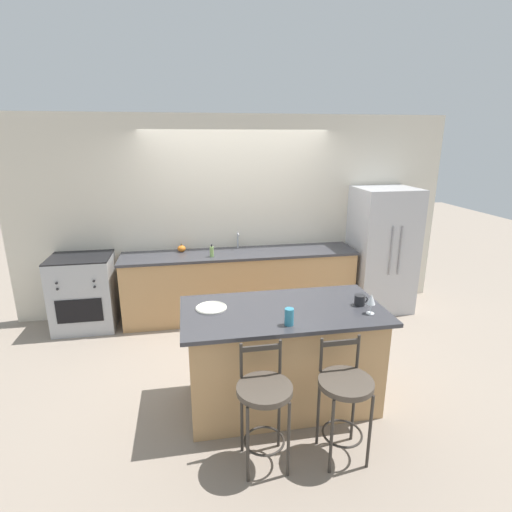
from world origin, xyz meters
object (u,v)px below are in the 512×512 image
(refrigerator, at_px, (381,250))
(wine_glass, at_px, (371,300))
(soap_bottle, at_px, (212,252))
(bar_stool_far, at_px, (345,394))
(dinner_plate, at_px, (211,308))
(coffee_mug, at_px, (360,300))
(bar_stool_near, at_px, (264,401))
(tumbler_cup, at_px, (289,317))
(pumpkin_decoration, at_px, (182,249))
(oven_range, at_px, (84,292))

(refrigerator, relative_size, wine_glass, 9.63)
(refrigerator, xyz_separation_m, soap_bottle, (-2.41, -0.08, 0.11))
(refrigerator, distance_m, bar_stool_far, 3.10)
(bar_stool_far, xyz_separation_m, dinner_plate, (-0.93, 0.85, 0.41))
(bar_stool_far, relative_size, coffee_mug, 7.58)
(bar_stool_near, bearing_deg, tumbler_cup, 54.40)
(coffee_mug, height_order, tumbler_cup, tumbler_cup)
(tumbler_cup, relative_size, pumpkin_decoration, 1.28)
(oven_range, bearing_deg, pumpkin_decoration, 7.54)
(bar_stool_far, height_order, dinner_plate, dinner_plate)
(oven_range, distance_m, dinner_plate, 2.44)
(oven_range, bearing_deg, coffee_mug, -35.12)
(bar_stool_near, relative_size, wine_glass, 5.28)
(coffee_mug, xyz_separation_m, tumbler_cup, (-0.73, -0.27, 0.02))
(refrigerator, xyz_separation_m, bar_stool_near, (-2.21, -2.60, -0.32))
(bar_stool_near, relative_size, dinner_plate, 3.47)
(oven_range, bearing_deg, soap_bottle, -4.98)
(wine_glass, bearing_deg, bar_stool_near, -155.01)
(refrigerator, height_order, dinner_plate, refrigerator)
(oven_range, height_order, dinner_plate, dinner_plate)
(refrigerator, bearing_deg, wine_glass, -119.25)
(refrigerator, xyz_separation_m, dinner_plate, (-2.53, -1.78, 0.09))
(dinner_plate, bearing_deg, pumpkin_decoration, 97.36)
(coffee_mug, bearing_deg, oven_range, 144.88)
(bar_stool_near, bearing_deg, coffee_mug, 33.31)
(bar_stool_far, relative_size, wine_glass, 5.28)
(coffee_mug, bearing_deg, pumpkin_decoration, 126.12)
(refrigerator, relative_size, tumbler_cup, 12.32)
(dinner_plate, relative_size, wine_glass, 1.52)
(oven_range, xyz_separation_m, coffee_mug, (2.85, -2.00, 0.51))
(bar_stool_far, bearing_deg, refrigerator, 58.68)
(soap_bottle, bearing_deg, coffee_mug, -57.19)
(bar_stool_near, relative_size, pumpkin_decoration, 8.64)
(pumpkin_decoration, bearing_deg, tumbler_cup, -70.70)
(refrigerator, height_order, coffee_mug, refrigerator)
(dinner_plate, bearing_deg, bar_stool_near, -68.88)
(dinner_plate, distance_m, wine_glass, 1.39)
(bar_stool_far, distance_m, tumbler_cup, 0.71)
(pumpkin_decoration, distance_m, soap_bottle, 0.50)
(tumbler_cup, distance_m, pumpkin_decoration, 2.59)
(refrigerator, bearing_deg, oven_range, 179.15)
(bar_stool_near, bearing_deg, bar_stool_far, -2.77)
(refrigerator, xyz_separation_m, wine_glass, (-1.19, -2.13, 0.20))
(refrigerator, bearing_deg, dinner_plate, -144.82)
(bar_stool_near, distance_m, tumbler_cup, 0.67)
(coffee_mug, distance_m, tumbler_cup, 0.78)
(oven_range, distance_m, bar_stool_near, 3.24)
(oven_range, relative_size, pumpkin_decoration, 8.71)
(dinner_plate, bearing_deg, soap_bottle, 85.77)
(wine_glass, bearing_deg, dinner_plate, 165.57)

